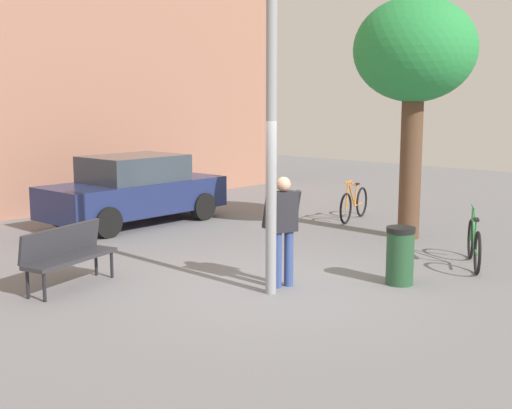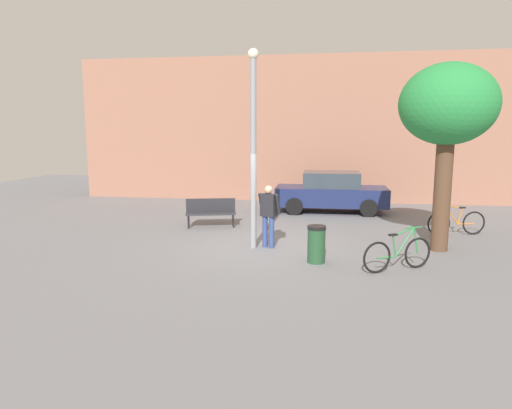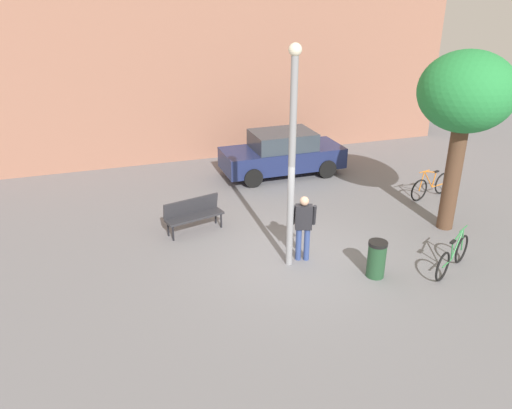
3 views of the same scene
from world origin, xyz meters
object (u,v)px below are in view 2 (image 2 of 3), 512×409
Objects in this scene: park_bench at (211,210)px; trash_bin at (316,244)px; parked_car_navy at (331,192)px; person_by_lamppost at (268,212)px; plaza_tree at (448,108)px; lamppost at (253,141)px; bicycle_green at (398,254)px; bicycle_orange at (456,222)px.

park_bench is 5.03m from trash_bin.
parked_car_navy is 7.02m from trash_bin.
parked_car_navy is (1.67, 5.76, -0.19)m from person_by_lamppost.
plaza_tree is 5.38× the size of trash_bin.
lamppost is 3.23× the size of bicycle_green.
park_bench is 5.15m from parked_car_navy.
park_bench is at bearing 179.78° from bicycle_orange.
trash_bin is (-1.82, 0.35, 0.06)m from bicycle_green.
lamppost is 5.79× the size of trash_bin.
trash_bin is at bearing -152.50° from plaza_tree.
parked_car_navy is 4.76× the size of trash_bin.
park_bench is at bearing 134.09° from trash_bin.
lamppost is at bearing -174.05° from plaza_tree.
bicycle_green is at bearing -36.72° from park_bench.
trash_bin is at bearing 168.98° from bicycle_green.
park_bench reaches higher than trash_bin.
bicycle_green is (3.51, -1.49, -2.45)m from lamppost.
trash_bin is (-3.15, -1.64, -3.20)m from plaza_tree.
park_bench is 6.64m from bicycle_green.
lamppost is 3.83m from park_bench.
lamppost is 3.08× the size of park_bench.
parked_car_navy is (-2.78, 5.36, -2.88)m from plaza_tree.
trash_bin is (1.69, -1.14, -2.39)m from lamppost.
person_by_lamppost is at bearing 153.00° from bicycle_green.
bicycle_green is (-1.33, -1.99, -3.27)m from plaza_tree.
lamppost is at bearing -165.44° from person_by_lamppost.
lamppost is 1.08× the size of plaza_tree.
plaza_tree is at bearing 5.95° from lamppost.
lamppost is at bearing -156.95° from bicycle_orange.
lamppost is 1.22× the size of parked_car_navy.
plaza_tree is at bearing -62.58° from parked_car_navy.
park_bench is at bearing 126.11° from lamppost.
person_by_lamppost is 3.26m from park_bench.
lamppost is 4.94m from plaza_tree.
person_by_lamppost is at bearing -106.18° from parked_car_navy.
parked_car_navy is at bearing 117.42° from plaza_tree.
bicycle_green is (5.32, -3.97, -0.16)m from park_bench.
plaza_tree is (4.45, 0.40, 2.69)m from person_by_lamppost.
park_bench is 0.40× the size of parked_car_navy.
bicycle_orange reaches higher than trash_bin.
person_by_lamppost reaches higher than park_bench.
plaza_tree is 3.91m from bicycle_orange.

